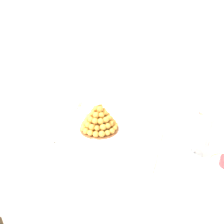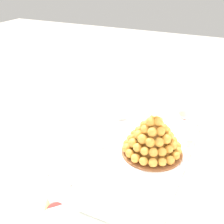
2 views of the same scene
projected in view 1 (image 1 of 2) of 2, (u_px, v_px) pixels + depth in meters
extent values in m
cube|color=silver|center=(151.00, 36.00, 1.87)|extent=(4.80, 0.10, 2.50)
cylinder|color=brown|center=(57.00, 142.00, 1.98)|extent=(0.04, 0.04, 0.76)
cylinder|color=brown|center=(222.00, 176.00, 1.61)|extent=(0.04, 0.04, 0.76)
cube|color=brown|center=(118.00, 143.00, 1.30)|extent=(1.48, 0.86, 0.02)
cube|color=white|center=(119.00, 142.00, 1.30)|extent=(1.54, 0.92, 0.00)
cube|color=white|center=(135.00, 125.00, 1.76)|extent=(1.54, 0.01, 0.29)
cube|color=white|center=(15.00, 139.00, 1.58)|extent=(0.01, 0.92, 0.29)
cube|color=white|center=(101.00, 137.00, 1.33)|extent=(0.68, 0.44, 0.01)
cube|color=white|center=(86.00, 158.00, 1.14)|extent=(0.68, 0.01, 0.02)
cube|color=white|center=(113.00, 119.00, 1.51)|extent=(0.68, 0.01, 0.02)
cube|color=white|center=(52.00, 127.00, 1.42)|extent=(0.01, 0.44, 0.02)
cube|color=white|center=(158.00, 146.00, 1.23)|extent=(0.01, 0.44, 0.02)
cylinder|color=white|center=(101.00, 137.00, 1.33)|extent=(0.40, 0.40, 0.00)
cylinder|color=brown|center=(99.00, 128.00, 1.40)|extent=(0.25, 0.25, 0.01)
cone|color=#BE7B2E|center=(99.00, 117.00, 1.37)|extent=(0.17, 0.17, 0.15)
sphere|color=gold|center=(114.00, 128.00, 1.37)|extent=(0.03, 0.03, 0.03)
sphere|color=gold|center=(115.00, 125.00, 1.40)|extent=(0.03, 0.03, 0.03)
sphere|color=gold|center=(114.00, 122.00, 1.43)|extent=(0.03, 0.03, 0.03)
sphere|color=gold|center=(111.00, 120.00, 1.45)|extent=(0.03, 0.03, 0.03)
sphere|color=gold|center=(107.00, 118.00, 1.47)|extent=(0.03, 0.03, 0.03)
sphere|color=gold|center=(102.00, 118.00, 1.48)|extent=(0.03, 0.03, 0.03)
sphere|color=gold|center=(97.00, 118.00, 1.48)|extent=(0.04, 0.04, 0.04)
sphere|color=gold|center=(92.00, 119.00, 1.47)|extent=(0.03, 0.03, 0.03)
sphere|color=gold|center=(88.00, 121.00, 1.45)|extent=(0.04, 0.04, 0.04)
sphere|color=gold|center=(85.00, 123.00, 1.42)|extent=(0.04, 0.04, 0.04)
sphere|color=gold|center=(83.00, 126.00, 1.39)|extent=(0.03, 0.03, 0.03)
sphere|color=gold|center=(84.00, 128.00, 1.36)|extent=(0.04, 0.04, 0.04)
sphere|color=gold|center=(86.00, 131.00, 1.33)|extent=(0.04, 0.04, 0.04)
sphere|color=gold|center=(90.00, 133.00, 1.31)|extent=(0.04, 0.04, 0.04)
sphere|color=gold|center=(96.00, 134.00, 1.31)|extent=(0.04, 0.04, 0.04)
sphere|color=gold|center=(102.00, 134.00, 1.31)|extent=(0.04, 0.04, 0.04)
sphere|color=gold|center=(107.00, 133.00, 1.32)|extent=(0.03, 0.03, 0.03)
sphere|color=gold|center=(112.00, 131.00, 1.34)|extent=(0.04, 0.04, 0.04)
sphere|color=gold|center=(112.00, 121.00, 1.38)|extent=(0.03, 0.03, 0.03)
sphere|color=gold|center=(111.00, 118.00, 1.41)|extent=(0.03, 0.03, 0.03)
sphere|color=gold|center=(107.00, 116.00, 1.43)|extent=(0.03, 0.03, 0.03)
sphere|color=gold|center=(103.00, 116.00, 1.45)|extent=(0.04, 0.04, 0.04)
sphere|color=gold|center=(98.00, 115.00, 1.45)|extent=(0.04, 0.04, 0.04)
sphere|color=gold|center=(93.00, 116.00, 1.44)|extent=(0.04, 0.04, 0.04)
sphere|color=gold|center=(89.00, 118.00, 1.42)|extent=(0.04, 0.04, 0.04)
sphere|color=gold|center=(87.00, 120.00, 1.39)|extent=(0.04, 0.04, 0.04)
sphere|color=gold|center=(86.00, 123.00, 1.36)|extent=(0.04, 0.04, 0.04)
sphere|color=gold|center=(88.00, 125.00, 1.34)|extent=(0.04, 0.04, 0.04)
sphere|color=gold|center=(92.00, 127.00, 1.32)|extent=(0.04, 0.04, 0.04)
sphere|color=gold|center=(97.00, 128.00, 1.31)|extent=(0.03, 0.03, 0.03)
sphere|color=gold|center=(103.00, 127.00, 1.31)|extent=(0.04, 0.04, 0.04)
sphere|color=gold|center=(108.00, 126.00, 1.33)|extent=(0.03, 0.03, 0.03)
sphere|color=gold|center=(111.00, 124.00, 1.35)|extent=(0.03, 0.03, 0.03)
sphere|color=gold|center=(108.00, 115.00, 1.39)|extent=(0.04, 0.04, 0.04)
sphere|color=gold|center=(105.00, 113.00, 1.41)|extent=(0.04, 0.04, 0.04)
sphere|color=gold|center=(100.00, 113.00, 1.42)|extent=(0.04, 0.04, 0.04)
sphere|color=gold|center=(95.00, 113.00, 1.41)|extent=(0.04, 0.04, 0.04)
sphere|color=gold|center=(91.00, 115.00, 1.39)|extent=(0.04, 0.04, 0.04)
sphere|color=gold|center=(89.00, 117.00, 1.36)|extent=(0.04, 0.04, 0.04)
sphere|color=gold|center=(91.00, 120.00, 1.33)|extent=(0.04, 0.04, 0.04)
sphere|color=gold|center=(95.00, 121.00, 1.32)|extent=(0.04, 0.04, 0.04)
sphere|color=gold|center=(101.00, 121.00, 1.31)|extent=(0.04, 0.04, 0.04)
sphere|color=gold|center=(106.00, 120.00, 1.33)|extent=(0.04, 0.04, 0.04)
sphere|color=gold|center=(108.00, 118.00, 1.36)|extent=(0.04, 0.04, 0.04)
sphere|color=gold|center=(103.00, 110.00, 1.37)|extent=(0.03, 0.03, 0.03)
sphere|color=gold|center=(99.00, 110.00, 1.39)|extent=(0.04, 0.04, 0.04)
sphere|color=gold|center=(94.00, 111.00, 1.37)|extent=(0.04, 0.04, 0.04)
sphere|color=gold|center=(93.00, 113.00, 1.34)|extent=(0.03, 0.03, 0.03)
sphere|color=gold|center=(96.00, 115.00, 1.32)|extent=(0.04, 0.04, 0.04)
sphere|color=gold|center=(102.00, 115.00, 1.32)|extent=(0.03, 0.03, 0.03)
sphere|color=gold|center=(105.00, 113.00, 1.35)|extent=(0.04, 0.04, 0.04)
sphere|color=gold|center=(100.00, 107.00, 1.35)|extent=(0.04, 0.04, 0.04)
sphere|color=gold|center=(96.00, 108.00, 1.34)|extent=(0.04, 0.04, 0.04)
sphere|color=gold|center=(100.00, 109.00, 1.33)|extent=(0.04, 0.04, 0.04)
sphere|color=white|center=(98.00, 103.00, 1.32)|extent=(0.03, 0.03, 0.03)
cylinder|color=silver|center=(50.00, 138.00, 1.26)|extent=(0.05, 0.05, 0.06)
cylinder|color=#F4EAC6|center=(50.00, 140.00, 1.27)|extent=(0.04, 0.04, 0.02)
cylinder|color=white|center=(50.00, 137.00, 1.26)|extent=(0.04, 0.04, 0.02)
sphere|color=brown|center=(50.00, 135.00, 1.26)|extent=(0.01, 0.01, 0.01)
cylinder|color=silver|center=(93.00, 146.00, 1.20)|extent=(0.06, 0.06, 0.05)
cylinder|color=brown|center=(93.00, 148.00, 1.20)|extent=(0.06, 0.06, 0.02)
cylinder|color=#8C603D|center=(93.00, 145.00, 1.19)|extent=(0.06, 0.06, 0.02)
sphere|color=brown|center=(94.00, 144.00, 1.19)|extent=(0.02, 0.02, 0.02)
cylinder|color=silver|center=(138.00, 156.00, 1.12)|extent=(0.06, 0.06, 0.05)
cylinder|color=gold|center=(138.00, 158.00, 1.13)|extent=(0.05, 0.05, 0.02)
cylinder|color=#EAC166|center=(138.00, 155.00, 1.12)|extent=(0.05, 0.05, 0.01)
sphere|color=brown|center=(139.00, 154.00, 1.11)|extent=(0.02, 0.02, 0.02)
cylinder|color=white|center=(193.00, 153.00, 1.20)|extent=(0.10, 0.10, 0.01)
cylinder|color=white|center=(195.00, 147.00, 1.18)|extent=(0.02, 0.02, 0.07)
cylinder|color=white|center=(198.00, 129.00, 1.13)|extent=(0.13, 0.13, 0.15)
cylinder|color=brown|center=(202.00, 139.00, 1.15)|extent=(0.07, 0.05, 0.07)
cylinder|color=#F9A54C|center=(194.00, 136.00, 1.18)|extent=(0.06, 0.05, 0.05)
cylinder|color=#D199D8|center=(193.00, 140.00, 1.15)|extent=(0.06, 0.05, 0.04)
cylinder|color=pink|center=(199.00, 135.00, 1.15)|extent=(0.06, 0.05, 0.05)
cylinder|color=#E54C47|center=(194.00, 133.00, 1.17)|extent=(0.06, 0.05, 0.05)
cylinder|color=#D199D8|center=(191.00, 135.00, 1.15)|extent=(0.05, 0.05, 0.05)
cylinder|color=yellow|center=(202.00, 138.00, 1.12)|extent=(0.06, 0.05, 0.05)
cylinder|color=pink|center=(199.00, 131.00, 1.14)|extent=(0.06, 0.05, 0.05)
cylinder|color=#E54C47|center=(195.00, 132.00, 1.14)|extent=(0.05, 0.05, 0.03)
cylinder|color=#E54C47|center=(200.00, 134.00, 1.12)|extent=(0.07, 0.04, 0.07)
cylinder|color=#9ED860|center=(197.00, 125.00, 1.16)|extent=(0.07, 0.05, 0.07)
cylinder|color=#E54C47|center=(194.00, 130.00, 1.12)|extent=(0.06, 0.05, 0.06)
cylinder|color=#E54C47|center=(202.00, 130.00, 1.12)|extent=(0.06, 0.05, 0.06)
cylinder|color=#72B2E0|center=(193.00, 122.00, 1.15)|extent=(0.07, 0.05, 0.07)
cylinder|color=#E54C47|center=(195.00, 127.00, 1.10)|extent=(0.05, 0.05, 0.05)
cylinder|color=#F9A54C|center=(204.00, 129.00, 1.09)|extent=(0.05, 0.05, 0.04)
cylinder|color=pink|center=(201.00, 124.00, 1.13)|extent=(0.05, 0.05, 0.04)
cylinder|color=brown|center=(195.00, 121.00, 1.11)|extent=(0.06, 0.05, 0.04)
cylinder|color=#72B2E0|center=(200.00, 125.00, 1.08)|extent=(0.05, 0.05, 0.05)
cylinder|color=#E54C47|center=(204.00, 123.00, 1.10)|extent=(0.05, 0.04, 0.03)
cylinder|color=brown|center=(200.00, 120.00, 1.13)|extent=(0.06, 0.05, 0.06)
cylinder|color=#D199D8|center=(194.00, 119.00, 1.09)|extent=(0.05, 0.05, 0.05)
cylinder|color=#9ED860|center=(203.00, 119.00, 1.09)|extent=(0.06, 0.05, 0.05)
cylinder|color=#E54C47|center=(201.00, 116.00, 1.12)|extent=(0.06, 0.05, 0.06)
cylinder|color=silver|center=(78.00, 119.00, 1.53)|extent=(0.06, 0.06, 0.00)
cylinder|color=silver|center=(78.00, 113.00, 1.51)|extent=(0.01, 0.01, 0.09)
sphere|color=silver|center=(77.00, 103.00, 1.48)|extent=(0.07, 0.07, 0.07)
cylinder|color=maroon|center=(77.00, 105.00, 1.48)|extent=(0.05, 0.05, 0.03)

